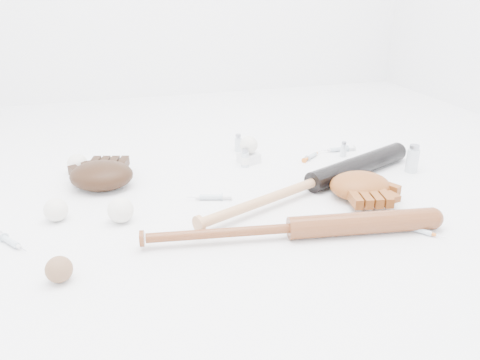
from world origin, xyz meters
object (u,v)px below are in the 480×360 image
object	(u,v)px
bat_dark	(314,182)
glove_dark	(102,175)
bat_wood	(292,228)
pedestal	(249,158)

from	to	relation	value
bat_dark	glove_dark	size ratio (longest dim) A/B	3.91
bat_dark	bat_wood	world-z (taller)	bat_dark
bat_dark	pedestal	size ratio (longest dim) A/B	14.44
bat_wood	pedestal	distance (m)	0.59
bat_dark	bat_wood	size ratio (longest dim) A/B	1.14
glove_dark	pedestal	xyz separation A→B (m)	(0.56, 0.08, -0.03)
glove_dark	pedestal	size ratio (longest dim) A/B	3.69
bat_dark	bat_wood	xyz separation A→B (m)	(-0.19, -0.26, -0.00)
pedestal	glove_dark	bearing A→B (deg)	-171.77
bat_wood	pedestal	size ratio (longest dim) A/B	12.65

